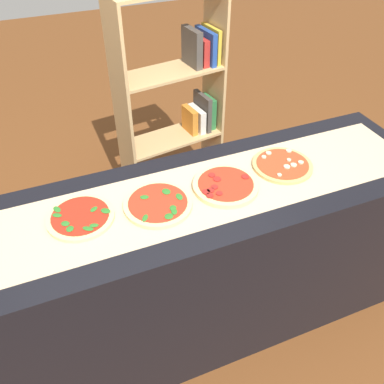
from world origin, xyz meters
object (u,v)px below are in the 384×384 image
object	(u,v)px
pizza_spinach_0	(80,217)
pizza_pepperoni_2	(225,185)
pizza_spinach_1	(158,204)
pizza_mushroom_3	(282,165)
bookshelf	(181,106)

from	to	relation	value
pizza_spinach_0	pizza_pepperoni_2	xyz separation A→B (m)	(0.62, -0.04, 0.00)
pizza_spinach_1	pizza_spinach_0	bearing A→B (deg)	172.00
pizza_pepperoni_2	pizza_mushroom_3	world-z (taller)	pizza_pepperoni_2
pizza_spinach_1	pizza_mushroom_3	distance (m)	0.62
pizza_spinach_1	pizza_mushroom_3	bearing A→B (deg)	3.83
pizza_spinach_0	pizza_pepperoni_2	distance (m)	0.62
pizza_spinach_1	pizza_pepperoni_2	size ratio (longest dim) A/B	1.00
pizza_spinach_1	pizza_pepperoni_2	distance (m)	0.31
pizza_spinach_1	pizza_pepperoni_2	bearing A→B (deg)	0.42
pizza_spinach_0	pizza_pepperoni_2	bearing A→B (deg)	-3.82
pizza_pepperoni_2	pizza_mushroom_3	distance (m)	0.31
pizza_spinach_1	pizza_pepperoni_2	world-z (taller)	pizza_pepperoni_2
pizza_pepperoni_2	pizza_mushroom_3	size ratio (longest dim) A/B	1.03
pizza_pepperoni_2	pizza_spinach_0	bearing A→B (deg)	176.18
pizza_spinach_0	bookshelf	bearing A→B (deg)	52.19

